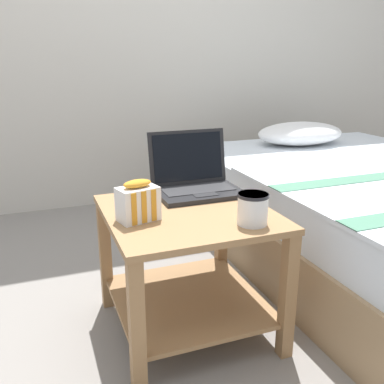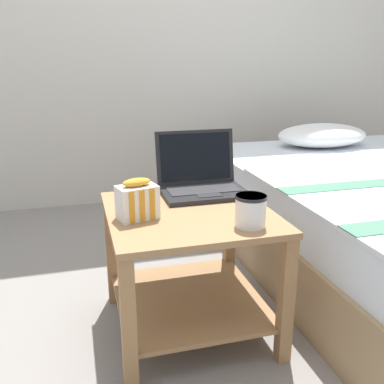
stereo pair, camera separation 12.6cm
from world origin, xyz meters
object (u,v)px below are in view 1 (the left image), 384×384
Objects in this scene: bed at (376,212)px; mug_front_left at (253,207)px; snack_bag at (138,202)px; cell_phone at (130,200)px.

bed reaches higher than mug_front_left.
snack_bag reaches higher than mug_front_left.
mug_front_left is 0.93× the size of snack_bag.
mug_front_left is (-0.96, -0.44, 0.29)m from bed.
bed is 14.73× the size of mug_front_left.
snack_bag reaches higher than cell_phone.
mug_front_left is at bearing -155.31° from bed.
snack_bag is 0.82× the size of cell_phone.
cell_phone is at bearing 85.01° from snack_bag.
snack_bag is at bearing -94.99° from cell_phone.
cell_phone is at bearing 131.20° from mug_front_left.
cell_phone is (-1.27, -0.08, 0.24)m from bed.
mug_front_left is at bearing -48.80° from cell_phone.
snack_bag is (-0.33, 0.16, 0.01)m from mug_front_left.
mug_front_left is 0.76× the size of cell_phone.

